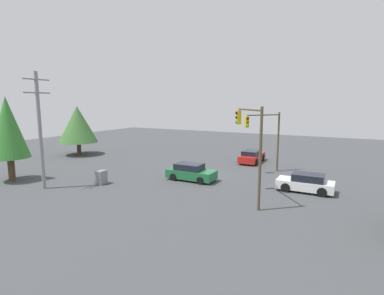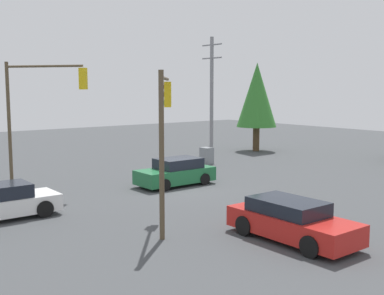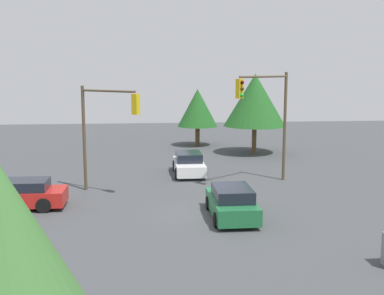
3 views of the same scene
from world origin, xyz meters
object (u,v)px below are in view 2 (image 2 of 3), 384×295
sedan_red (291,221)px  electrical_cabinet (207,156)px  traffic_signal_main (38,102)px  traffic_signal_cross (164,121)px  sedan_green (176,172)px  sedan_white (4,202)px

sedan_red → electrical_cabinet: size_ratio=4.07×
traffic_signal_main → traffic_signal_cross: traffic_signal_main is taller
traffic_signal_main → electrical_cabinet: (1.44, -12.36, -3.96)m
traffic_signal_main → electrical_cabinet: size_ratio=5.69×
sedan_green → sedan_red: size_ratio=0.91×
sedan_green → traffic_signal_main: traffic_signal_main is taller
sedan_green → electrical_cabinet: 7.66m
sedan_red → electrical_cabinet: (14.83, -8.58, -0.11)m
sedan_red → traffic_signal_cross: (4.12, 2.47, 3.35)m
sedan_white → traffic_signal_cross: 7.46m
sedan_green → sedan_white: bearing=96.7°
sedan_white → sedan_red: (-9.05, -6.95, 0.01)m
traffic_signal_cross → electrical_cabinet: (10.71, -11.04, -3.46)m
sedan_red → traffic_signal_main: size_ratio=0.72×
sedan_white → sedan_red: size_ratio=0.88×
sedan_white → sedan_green: bearing=96.7°
sedan_red → electrical_cabinet: bearing=-120.0°
traffic_signal_cross → sedan_red: bearing=-110.4°
sedan_red → traffic_signal_main: (13.40, 3.78, 3.85)m
traffic_signal_cross → traffic_signal_main: bearing=46.7°
traffic_signal_cross → electrical_cabinet: traffic_signal_cross is taller
sedan_white → traffic_signal_cross: bearing=42.3°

